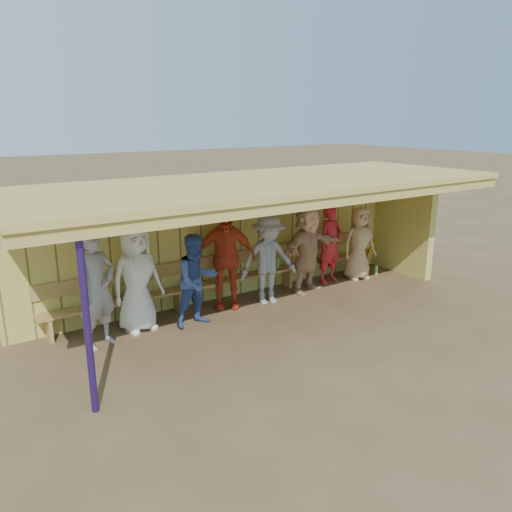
{
  "coord_description": "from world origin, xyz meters",
  "views": [
    {
      "loc": [
        -4.99,
        -7.08,
        3.55
      ],
      "look_at": [
        0.0,
        0.35,
        1.05
      ],
      "focal_mm": 35.0,
      "sensor_mm": 36.0,
      "label": 1
    }
  ],
  "objects_px": {
    "player_a": "(97,289)",
    "player_h": "(359,243)",
    "player_f": "(307,249)",
    "bench": "(235,272)",
    "player_c": "(197,280)",
    "player_g": "(330,244)",
    "player_b": "(137,279)",
    "player_d": "(225,258)",
    "player_e": "(268,260)"
  },
  "relations": [
    {
      "from": "player_a",
      "to": "player_d",
      "type": "relative_size",
      "value": 0.96
    },
    {
      "from": "player_d",
      "to": "player_h",
      "type": "bearing_deg",
      "value": 22.06
    },
    {
      "from": "player_a",
      "to": "player_g",
      "type": "relative_size",
      "value": 1.09
    },
    {
      "from": "player_c",
      "to": "player_g",
      "type": "distance_m",
      "value": 3.55
    },
    {
      "from": "player_d",
      "to": "bench",
      "type": "relative_size",
      "value": 0.26
    },
    {
      "from": "player_a",
      "to": "player_f",
      "type": "xyz_separation_m",
      "value": [
        4.41,
        0.18,
        -0.03
      ]
    },
    {
      "from": "player_b",
      "to": "bench",
      "type": "bearing_deg",
      "value": 3.57
    },
    {
      "from": "player_a",
      "to": "player_g",
      "type": "bearing_deg",
      "value": -20.28
    },
    {
      "from": "bench",
      "to": "player_h",
      "type": "bearing_deg",
      "value": -9.8
    },
    {
      "from": "player_h",
      "to": "bench",
      "type": "xyz_separation_m",
      "value": [
        -2.96,
        0.51,
        -0.3
      ]
    },
    {
      "from": "player_e",
      "to": "player_g",
      "type": "bearing_deg",
      "value": 20.62
    },
    {
      "from": "player_f",
      "to": "player_h",
      "type": "bearing_deg",
      "value": -13.95
    },
    {
      "from": "player_b",
      "to": "player_e",
      "type": "height_order",
      "value": "player_b"
    },
    {
      "from": "player_c",
      "to": "player_h",
      "type": "relative_size",
      "value": 1.0
    },
    {
      "from": "player_g",
      "to": "player_e",
      "type": "bearing_deg",
      "value": -177.97
    },
    {
      "from": "player_e",
      "to": "player_f",
      "type": "distance_m",
      "value": 1.08
    },
    {
      "from": "player_h",
      "to": "bench",
      "type": "relative_size",
      "value": 0.22
    },
    {
      "from": "player_c",
      "to": "player_d",
      "type": "relative_size",
      "value": 0.83
    },
    {
      "from": "player_h",
      "to": "bench",
      "type": "distance_m",
      "value": 3.02
    },
    {
      "from": "player_d",
      "to": "player_e",
      "type": "bearing_deg",
      "value": 5.96
    },
    {
      "from": "player_b",
      "to": "player_d",
      "type": "distance_m",
      "value": 1.78
    },
    {
      "from": "bench",
      "to": "player_g",
      "type": "bearing_deg",
      "value": -8.43
    },
    {
      "from": "player_c",
      "to": "player_d",
      "type": "bearing_deg",
      "value": 25.19
    },
    {
      "from": "player_b",
      "to": "player_f",
      "type": "bearing_deg",
      "value": -9.01
    },
    {
      "from": "player_c",
      "to": "bench",
      "type": "height_order",
      "value": "player_c"
    },
    {
      "from": "player_b",
      "to": "bench",
      "type": "relative_size",
      "value": 0.24
    },
    {
      "from": "player_d",
      "to": "player_g",
      "type": "distance_m",
      "value": 2.68
    },
    {
      "from": "player_f",
      "to": "player_h",
      "type": "height_order",
      "value": "player_f"
    },
    {
      "from": "player_a",
      "to": "player_b",
      "type": "xyz_separation_m",
      "value": [
        0.75,
        0.24,
        -0.03
      ]
    },
    {
      "from": "player_c",
      "to": "player_e",
      "type": "relative_size",
      "value": 0.93
    },
    {
      "from": "player_e",
      "to": "player_f",
      "type": "height_order",
      "value": "player_f"
    },
    {
      "from": "player_a",
      "to": "player_e",
      "type": "distance_m",
      "value": 3.34
    },
    {
      "from": "player_a",
      "to": "player_e",
      "type": "height_order",
      "value": "player_a"
    },
    {
      "from": "player_d",
      "to": "player_h",
      "type": "height_order",
      "value": "player_d"
    },
    {
      "from": "player_f",
      "to": "player_g",
      "type": "bearing_deg",
      "value": -1.3
    },
    {
      "from": "player_h",
      "to": "player_c",
      "type": "bearing_deg",
      "value": -165.72
    },
    {
      "from": "player_b",
      "to": "player_g",
      "type": "relative_size",
      "value": 1.06
    },
    {
      "from": "player_f",
      "to": "bench",
      "type": "relative_size",
      "value": 0.24
    },
    {
      "from": "player_a",
      "to": "player_d",
      "type": "height_order",
      "value": "player_d"
    },
    {
      "from": "player_d",
      "to": "player_h",
      "type": "relative_size",
      "value": 1.2
    },
    {
      "from": "bench",
      "to": "player_a",
      "type": "bearing_deg",
      "value": -166.81
    },
    {
      "from": "player_a",
      "to": "player_h",
      "type": "xyz_separation_m",
      "value": [
        5.91,
        0.18,
        -0.13
      ]
    },
    {
      "from": "player_b",
      "to": "player_a",
      "type": "bearing_deg",
      "value": -169.94
    },
    {
      "from": "player_f",
      "to": "bench",
      "type": "height_order",
      "value": "player_f"
    },
    {
      "from": "player_b",
      "to": "player_h",
      "type": "xyz_separation_m",
      "value": [
        5.16,
        -0.06,
        -0.1
      ]
    },
    {
      "from": "player_a",
      "to": "player_c",
      "type": "bearing_deg",
      "value": -28.26
    },
    {
      "from": "player_e",
      "to": "player_f",
      "type": "xyz_separation_m",
      "value": [
        1.07,
        0.11,
        0.03
      ]
    },
    {
      "from": "player_a",
      "to": "player_d",
      "type": "xyz_separation_m",
      "value": [
        2.53,
        0.34,
        0.04
      ]
    },
    {
      "from": "player_b",
      "to": "player_d",
      "type": "xyz_separation_m",
      "value": [
        1.78,
        0.1,
        0.07
      ]
    },
    {
      "from": "player_f",
      "to": "bench",
      "type": "distance_m",
      "value": 1.59
    }
  ]
}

